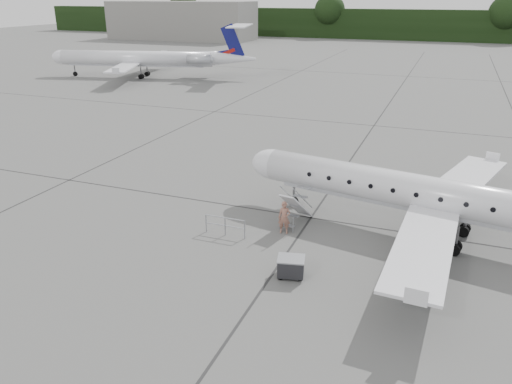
% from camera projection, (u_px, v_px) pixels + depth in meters
% --- Properties ---
extents(ground, '(320.00, 320.00, 0.00)m').
position_uv_depth(ground, '(372.00, 297.00, 20.79)').
color(ground, '#5A5A58').
rests_on(ground, ground).
extents(treeline, '(260.00, 4.00, 8.00)m').
position_uv_depth(treeline, '(452.00, 26.00, 131.95)').
color(treeline, black).
rests_on(treeline, ground).
extents(terminal_building, '(40.00, 14.00, 10.00)m').
position_uv_depth(terminal_building, '(181.00, 21.00, 137.78)').
color(terminal_building, slate).
rests_on(terminal_building, ground).
extents(main_regional_jet, '(28.13, 22.40, 6.49)m').
position_uv_depth(main_regional_jet, '(450.00, 181.00, 24.48)').
color(main_regional_jet, silver).
rests_on(main_regional_jet, ground).
extents(airstair, '(1.26, 2.51, 2.03)m').
position_uv_depth(airstair, '(296.00, 207.00, 27.11)').
color(airstair, silver).
rests_on(airstair, ground).
extents(passenger, '(0.72, 0.55, 1.77)m').
position_uv_depth(passenger, '(284.00, 218.00, 26.09)').
color(passenger, '#8C5C4C').
rests_on(passenger, ground).
extents(safety_railing, '(2.20, 0.09, 1.00)m').
position_uv_depth(safety_railing, '(225.00, 226.00, 25.97)').
color(safety_railing, gray).
rests_on(safety_railing, ground).
extents(baggage_cart, '(1.33, 1.17, 1.00)m').
position_uv_depth(baggage_cart, '(291.00, 267.00, 22.14)').
color(baggage_cart, black).
rests_on(baggage_cart, ground).
extents(bg_regional_left, '(34.01, 27.99, 7.78)m').
position_uv_depth(bg_regional_left, '(135.00, 51.00, 74.44)').
color(bg_regional_left, silver).
rests_on(bg_regional_left, ground).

